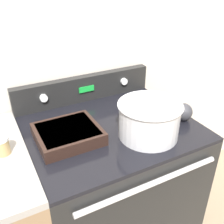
{
  "coord_description": "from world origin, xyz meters",
  "views": [
    {
      "loc": [
        -0.5,
        -0.63,
        1.58
      ],
      "look_at": [
        0.02,
        0.36,
        0.96
      ],
      "focal_mm": 42.0,
      "sensor_mm": 36.0,
      "label": 1
    }
  ],
  "objects_px": {
    "casserole_dish": "(68,133)",
    "spice_jar_white_cap": "(2,146)",
    "mixing_bowl": "(149,118)",
    "ladle": "(182,112)"
  },
  "relations": [
    {
      "from": "mixing_bowl",
      "to": "casserole_dish",
      "type": "distance_m",
      "value": 0.37
    },
    {
      "from": "spice_jar_white_cap",
      "to": "ladle",
      "type": "bearing_deg",
      "value": -7.17
    },
    {
      "from": "ladle",
      "to": "casserole_dish",
      "type": "bearing_deg",
      "value": 170.55
    },
    {
      "from": "mixing_bowl",
      "to": "casserole_dish",
      "type": "height_order",
      "value": "mixing_bowl"
    },
    {
      "from": "casserole_dish",
      "to": "ladle",
      "type": "distance_m",
      "value": 0.58
    },
    {
      "from": "casserole_dish",
      "to": "spice_jar_white_cap",
      "type": "distance_m",
      "value": 0.27
    },
    {
      "from": "mixing_bowl",
      "to": "ladle",
      "type": "relative_size",
      "value": 0.84
    },
    {
      "from": "mixing_bowl",
      "to": "ladle",
      "type": "xyz_separation_m",
      "value": [
        0.24,
        0.05,
        -0.05
      ]
    },
    {
      "from": "mixing_bowl",
      "to": "ladle",
      "type": "height_order",
      "value": "mixing_bowl"
    },
    {
      "from": "mixing_bowl",
      "to": "spice_jar_white_cap",
      "type": "height_order",
      "value": "mixing_bowl"
    }
  ]
}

